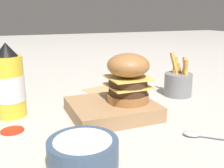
{
  "coord_description": "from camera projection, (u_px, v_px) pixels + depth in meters",
  "views": [
    {
      "loc": [
        0.24,
        0.6,
        0.26
      ],
      "look_at": [
        -0.01,
        -0.01,
        0.09
      ],
      "focal_mm": 42.0,
      "sensor_mm": 36.0,
      "label": 1
    }
  ],
  "objects": [
    {
      "name": "ground_plane",
      "position": [
        111.0,
        117.0,
        0.69
      ],
      "size": [
        6.0,
        6.0,
        0.0
      ],
      "primitive_type": "plane",
      "color": "#B7B2A8"
    },
    {
      "name": "parchment_square",
      "position": [
        109.0,
        91.0,
        0.92
      ],
      "size": [
        0.17,
        0.17,
        0.0
      ],
      "color": "tan",
      "rests_on": "ground_plane"
    },
    {
      "name": "side_bowl",
      "position": [
        83.0,
        152.0,
        0.47
      ],
      "size": [
        0.13,
        0.13,
        0.05
      ],
      "color": "#384C66",
      "rests_on": "ground_plane"
    },
    {
      "name": "serving_board",
      "position": [
        112.0,
        109.0,
        0.7
      ],
      "size": [
        0.22,
        0.19,
        0.04
      ],
      "color": "#A37A51",
      "rests_on": "ground_plane"
    },
    {
      "name": "fries_basket",
      "position": [
        178.0,
        83.0,
        0.87
      ],
      "size": [
        0.09,
        0.09,
        0.14
      ],
      "color": "slate",
      "rests_on": "ground_plane"
    },
    {
      "name": "spoon",
      "position": [
        205.0,
        136.0,
        0.57
      ],
      "size": [
        0.13,
        0.11,
        0.01
      ],
      "rotation": [
        0.0,
        0.0,
        5.57
      ],
      "color": "#B2B2B7",
      "rests_on": "ground_plane"
    },
    {
      "name": "ketchup_bottle",
      "position": [
        9.0,
        84.0,
        0.68
      ],
      "size": [
        0.08,
        0.08,
        0.2
      ],
      "color": "yellow",
      "rests_on": "ground_plane"
    },
    {
      "name": "burger",
      "position": [
        128.0,
        77.0,
        0.69
      ],
      "size": [
        0.11,
        0.11,
        0.13
      ],
      "color": "#9E6638",
      "rests_on": "serving_board"
    },
    {
      "name": "ketchup_puddle",
      "position": [
        12.0,
        130.0,
        0.61
      ],
      "size": [
        0.05,
        0.05,
        0.0
      ],
      "color": "#B21E14",
      "rests_on": "ground_plane"
    }
  ]
}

